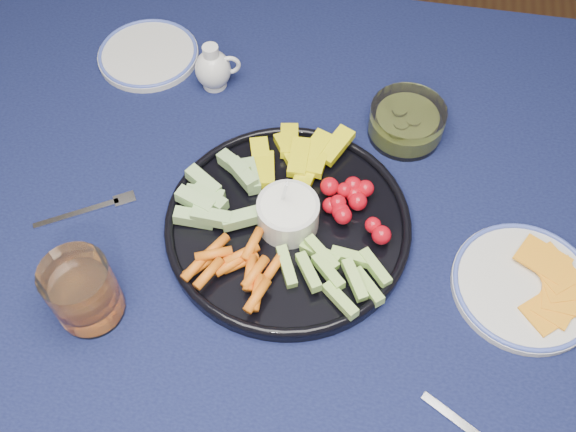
% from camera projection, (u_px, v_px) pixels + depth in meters
% --- Properties ---
extents(dining_table, '(1.67, 1.07, 0.75)m').
position_uv_depth(dining_table, '(315.00, 262.00, 0.98)').
color(dining_table, '#482E18').
rests_on(dining_table, ground).
extents(crudite_platter, '(0.35, 0.35, 0.11)m').
position_uv_depth(crudite_platter, '(286.00, 221.00, 0.90)').
color(crudite_platter, black).
rests_on(crudite_platter, dining_table).
extents(creamer_pitcher, '(0.07, 0.06, 0.08)m').
position_uv_depth(creamer_pitcher, '(213.00, 69.00, 1.04)').
color(creamer_pitcher, silver).
rests_on(creamer_pitcher, dining_table).
extents(pickle_bowl, '(0.12, 0.12, 0.05)m').
position_uv_depth(pickle_bowl, '(406.00, 123.00, 0.99)').
color(pickle_bowl, white).
rests_on(pickle_bowl, dining_table).
extents(cheese_plate, '(0.19, 0.19, 0.02)m').
position_uv_depth(cheese_plate, '(525.00, 285.00, 0.85)').
color(cheese_plate, silver).
rests_on(cheese_plate, dining_table).
extents(juice_tumbler, '(0.09, 0.09, 0.10)m').
position_uv_depth(juice_tumbler, '(84.00, 294.00, 0.81)').
color(juice_tumbler, white).
rests_on(juice_tumbler, dining_table).
extents(fork_left, '(0.13, 0.09, 0.00)m').
position_uv_depth(fork_left, '(94.00, 208.00, 0.93)').
color(fork_left, silver).
rests_on(fork_left, dining_table).
extents(side_plate_extra, '(0.17, 0.17, 0.01)m').
position_uv_depth(side_plate_extra, '(148.00, 54.00, 1.10)').
color(side_plate_extra, silver).
rests_on(side_plate_extra, dining_table).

